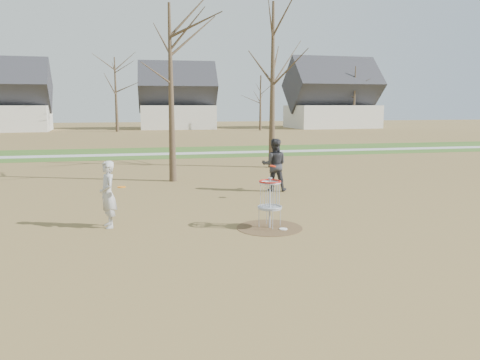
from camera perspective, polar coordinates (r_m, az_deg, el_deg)
name	(u,v)px	position (r m, az deg, el deg)	size (l,w,h in m)	color
ground	(270,228)	(12.83, 3.62, -5.83)	(160.00, 160.00, 0.00)	brown
green_band	(189,152)	(33.26, -6.27, 3.41)	(160.00, 8.00, 0.01)	#2D5119
footpath	(190,153)	(32.27, -6.08, 3.26)	(160.00, 1.50, 0.01)	#9E9E99
dirt_circle	(270,228)	(12.83, 3.62, -5.81)	(1.80, 1.80, 0.01)	#47331E
player_standing	(108,194)	(13.16, -15.81, -1.70)	(0.67, 0.44, 1.83)	#B1B1B1
player_throwing	(274,165)	(18.12, 4.20, 1.86)	(0.99, 0.77, 2.03)	#2D2D31
disc_grounded	(283,229)	(12.66, 5.30, -5.96)	(0.22, 0.22, 0.02)	white
discs_in_play	(211,175)	(14.53, -3.53, 0.67)	(5.29, 3.27, 0.07)	red
disc_golf_basket	(270,195)	(12.62, 3.66, -1.82)	(0.64, 0.64, 1.35)	#9EA3AD
bare_trees	(190,84)	(48.03, -6.11, 11.55)	(52.62, 44.98, 9.00)	#382B1E
houses_row	(196,103)	(64.93, -5.43, 9.33)	(56.51, 10.01, 7.26)	silver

